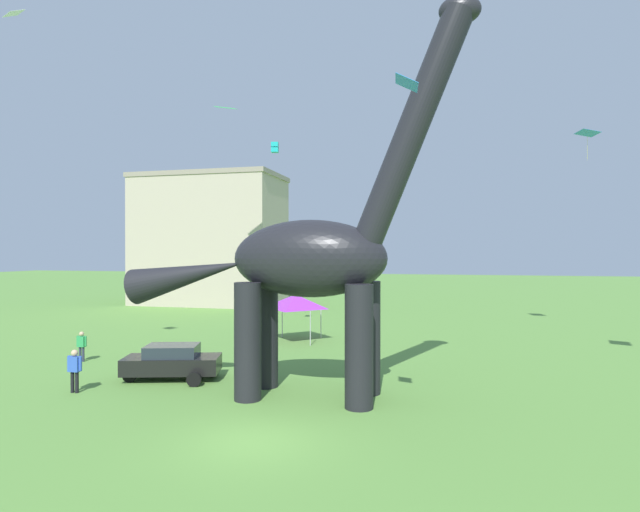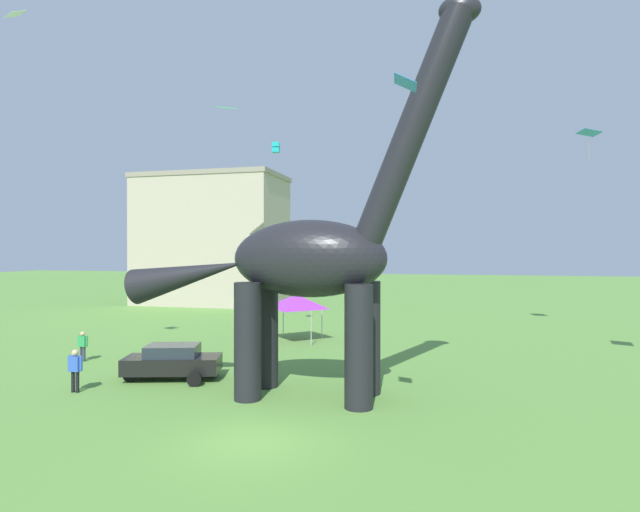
# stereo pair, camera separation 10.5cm
# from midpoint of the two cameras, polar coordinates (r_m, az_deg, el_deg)

# --- Properties ---
(ground_plane) EXTENTS (240.00, 240.00, 0.00)m
(ground_plane) POSITION_cam_midpoint_polar(r_m,az_deg,el_deg) (16.58, -7.46, -19.75)
(ground_plane) COLOR #5B8E3D
(dinosaur_sculpture) EXTENTS (14.46, 3.06, 15.12)m
(dinosaur_sculpture) POSITION_cam_midpoint_polar(r_m,az_deg,el_deg) (20.24, -1.60, -0.29)
(dinosaur_sculpture) COLOR black
(dinosaur_sculpture) RESTS_ON ground_plane
(parked_sedan_left) EXTENTS (4.53, 2.89, 1.55)m
(parked_sedan_left) POSITION_cam_midpoint_polar(r_m,az_deg,el_deg) (24.41, -16.25, -11.20)
(parked_sedan_left) COLOR black
(parked_sedan_left) RESTS_ON ground_plane
(person_watching_child) EXTENTS (0.66, 0.29, 1.75)m
(person_watching_child) POSITION_cam_midpoint_polar(r_m,az_deg,el_deg) (23.52, -25.76, -11.04)
(person_watching_child) COLOR black
(person_watching_child) RESTS_ON ground_plane
(person_photographer) EXTENTS (0.59, 0.26, 1.57)m
(person_photographer) POSITION_cam_midpoint_polar(r_m,az_deg,el_deg) (29.87, -25.10, -8.80)
(person_photographer) COLOR #2D3347
(person_photographer) RESTS_ON ground_plane
(festival_canopy_tent) EXTENTS (3.15, 3.15, 3.00)m
(festival_canopy_tent) POSITION_cam_midpoint_polar(r_m,az_deg,el_deg) (33.09, -2.83, -5.08)
(festival_canopy_tent) COLOR #B2B2B7
(festival_canopy_tent) RESTS_ON ground_plane
(kite_apex) EXTENTS (0.55, 0.55, 0.66)m
(kite_apex) POSITION_cam_midpoint_polar(r_m,az_deg,el_deg) (34.89, -5.13, 11.95)
(kite_apex) COLOR #19B2B7
(kite_trailing) EXTENTS (0.66, 0.90, 0.30)m
(kite_trailing) POSITION_cam_midpoint_polar(r_m,az_deg,el_deg) (14.32, 9.41, 18.47)
(kite_trailing) COLOR #287AE5
(kite_near_high) EXTENTS (1.40, 1.73, 1.92)m
(kite_near_high) POSITION_cam_midpoint_polar(r_m,az_deg,el_deg) (39.23, 27.55, 12.03)
(kite_near_high) COLOR #287AE5
(kite_far_left) EXTENTS (2.19, 2.09, 0.43)m
(kite_far_left) POSITION_cam_midpoint_polar(r_m,az_deg,el_deg) (43.75, -10.57, 15.92)
(kite_far_left) COLOR green
(kite_drifting) EXTENTS (1.11, 0.97, 0.33)m
(kite_drifting) POSITION_cam_midpoint_polar(r_m,az_deg,el_deg) (29.07, -31.02, 22.14)
(kite_drifting) COLOR white
(background_building_block) EXTENTS (15.79, 8.82, 14.22)m
(background_building_block) POSITION_cam_midpoint_polar(r_m,az_deg,el_deg) (58.08, -12.17, 1.80)
(background_building_block) COLOR #B7A893
(background_building_block) RESTS_ON ground_plane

